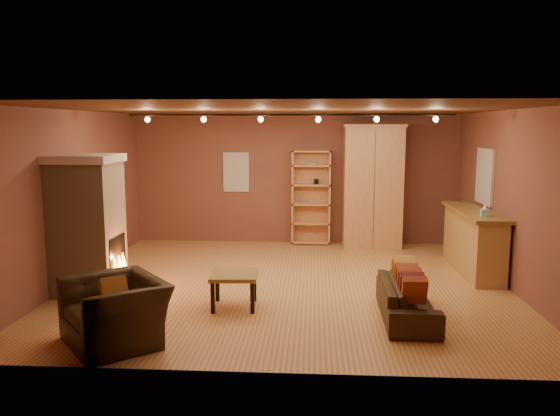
# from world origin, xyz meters

# --- Properties ---
(floor) EXTENTS (7.00, 7.00, 0.00)m
(floor) POSITION_xyz_m (0.00, 0.00, 0.00)
(floor) COLOR #AA703C
(floor) RESTS_ON ground
(ceiling) EXTENTS (7.00, 7.00, 0.00)m
(ceiling) POSITION_xyz_m (0.00, 0.00, 2.80)
(ceiling) COLOR brown
(ceiling) RESTS_ON back_wall
(back_wall) EXTENTS (7.00, 0.02, 2.80)m
(back_wall) POSITION_xyz_m (0.00, 3.25, 1.40)
(back_wall) COLOR brown
(back_wall) RESTS_ON floor
(left_wall) EXTENTS (0.02, 6.50, 2.80)m
(left_wall) POSITION_xyz_m (-3.50, 0.00, 1.40)
(left_wall) COLOR brown
(left_wall) RESTS_ON floor
(right_wall) EXTENTS (0.02, 6.50, 2.80)m
(right_wall) POSITION_xyz_m (3.50, 0.00, 1.40)
(right_wall) COLOR brown
(right_wall) RESTS_ON floor
(fireplace) EXTENTS (1.01, 0.98, 2.12)m
(fireplace) POSITION_xyz_m (-3.04, -0.60, 1.06)
(fireplace) COLOR tan
(fireplace) RESTS_ON floor
(back_window) EXTENTS (0.56, 0.04, 0.86)m
(back_window) POSITION_xyz_m (-1.30, 3.23, 1.55)
(back_window) COLOR beige
(back_window) RESTS_ON back_wall
(bookcase) EXTENTS (0.83, 0.32, 2.03)m
(bookcase) POSITION_xyz_m (0.34, 3.14, 1.03)
(bookcase) COLOR tan
(bookcase) RESTS_ON floor
(armoire) EXTENTS (1.27, 0.72, 2.58)m
(armoire) POSITION_xyz_m (1.63, 2.92, 1.29)
(armoire) COLOR tan
(armoire) RESTS_ON floor
(bar_counter) EXTENTS (0.62, 2.30, 1.10)m
(bar_counter) POSITION_xyz_m (3.20, 0.97, 0.56)
(bar_counter) COLOR tan
(bar_counter) RESTS_ON floor
(tissue_box) EXTENTS (0.12, 0.12, 0.21)m
(tissue_box) POSITION_xyz_m (3.15, 0.25, 1.19)
(tissue_box) COLOR #8AC4DC
(tissue_box) RESTS_ON bar_counter
(right_window) EXTENTS (0.05, 0.90, 1.00)m
(right_window) POSITION_xyz_m (3.47, 1.40, 1.65)
(right_window) COLOR beige
(right_window) RESTS_ON right_wall
(loveseat) EXTENTS (0.53, 1.71, 0.73)m
(loveseat) POSITION_xyz_m (1.65, -1.49, 0.36)
(loveseat) COLOR black
(loveseat) RESTS_ON floor
(armchair) EXTENTS (1.33, 1.39, 1.02)m
(armchair) POSITION_xyz_m (-1.92, -2.57, 0.51)
(armchair) COLOR black
(armchair) RESTS_ON floor
(coffee_table) EXTENTS (0.69, 0.69, 0.49)m
(coffee_table) POSITION_xyz_m (-0.71, -1.20, 0.42)
(coffee_table) COLOR olive
(coffee_table) RESTS_ON floor
(track_rail) EXTENTS (5.20, 0.09, 0.13)m
(track_rail) POSITION_xyz_m (0.00, 0.20, 2.69)
(track_rail) COLOR black
(track_rail) RESTS_ON ceiling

